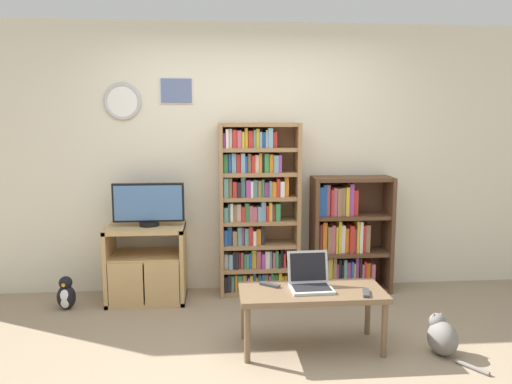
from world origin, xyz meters
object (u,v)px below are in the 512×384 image
object	(u,v)px
coffee_table	(312,296)
cat	(442,336)
remote_near_laptop	(366,293)
tv_stand	(147,263)
bookshelf_tall	(256,210)
penguin_figurine	(66,294)
bookshelf_short	(345,237)
laptop	(310,279)
remote_far_from_laptop	(270,285)
television	(149,204)

from	to	relation	value
coffee_table	cat	bearing A→B (deg)	-11.29
remote_near_laptop	tv_stand	bearing A→B (deg)	159.14
bookshelf_tall	penguin_figurine	world-z (taller)	bookshelf_tall
bookshelf_tall	bookshelf_short	world-z (taller)	bookshelf_tall
bookshelf_tall	laptop	bearing A→B (deg)	-75.57
tv_stand	remote_far_from_laptop	xyz separation A→B (m)	(1.05, -0.99, 0.10)
coffee_table	remote_near_laptop	xyz separation A→B (m)	(0.37, -0.12, 0.06)
coffee_table	remote_far_from_laptop	xyz separation A→B (m)	(-0.30, 0.11, 0.06)
bookshelf_tall	laptop	size ratio (longest dim) A/B	5.22
bookshelf_tall	cat	xyz separation A→B (m)	(1.24, -1.42, -0.69)
tv_stand	bookshelf_tall	size ratio (longest dim) A/B	0.43
tv_stand	remote_far_from_laptop	size ratio (longest dim) A/B	4.65
coffee_table	remote_near_laptop	bearing A→B (deg)	-18.24
remote_far_from_laptop	penguin_figurine	distance (m)	1.95
bookshelf_tall	coffee_table	xyz separation A→B (m)	(0.31, -1.24, -0.42)
remote_far_from_laptop	laptop	bearing A→B (deg)	-63.89
laptop	remote_far_from_laptop	distance (m)	0.30
laptop	tv_stand	bearing A→B (deg)	139.73
bookshelf_short	penguin_figurine	size ratio (longest dim) A/B	3.74
television	coffee_table	xyz separation A→B (m)	(1.31, -1.13, -0.51)
laptop	remote_far_from_laptop	xyz separation A→B (m)	(-0.29, 0.06, -0.05)
tv_stand	coffee_table	world-z (taller)	tv_stand
coffee_table	television	bearing A→B (deg)	139.38
bookshelf_short	penguin_figurine	bearing A→B (deg)	-173.30
tv_stand	remote_near_laptop	world-z (taller)	tv_stand
bookshelf_short	remote_far_from_laptop	xyz separation A→B (m)	(-0.87, -1.12, -0.08)
tv_stand	remote_far_from_laptop	distance (m)	1.45
tv_stand	bookshelf_short	bearing A→B (deg)	3.89
penguin_figurine	cat	bearing A→B (deg)	-20.53
television	coffee_table	size ratio (longest dim) A/B	0.61
bookshelf_short	cat	xyz separation A→B (m)	(0.35, -1.42, -0.40)
coffee_table	laptop	xyz separation A→B (m)	(-0.01, 0.05, 0.11)
bookshelf_short	remote_far_from_laptop	distance (m)	1.42
remote_far_from_laptop	bookshelf_tall	bearing A→B (deg)	38.56
cat	tv_stand	bearing A→B (deg)	138.40
television	cat	distance (m)	2.71
bookshelf_short	coffee_table	distance (m)	1.37
coffee_table	penguin_figurine	bearing A→B (deg)	155.59
tv_stand	cat	world-z (taller)	tv_stand
bookshelf_short	coffee_table	xyz separation A→B (m)	(-0.57, -1.23, -0.14)
tv_stand	laptop	xyz separation A→B (m)	(1.34, -1.05, 0.15)
bookshelf_tall	bookshelf_short	distance (m)	0.93
laptop	remote_near_laptop	xyz separation A→B (m)	(0.38, -0.17, -0.05)
tv_stand	cat	size ratio (longest dim) A/B	1.49
television	laptop	distance (m)	1.74
television	bookshelf_tall	size ratio (longest dim) A/B	0.39
remote_near_laptop	bookshelf_tall	bearing A→B (deg)	131.27
bookshelf_tall	remote_far_from_laptop	bearing A→B (deg)	-89.31
television	bookshelf_tall	bearing A→B (deg)	6.42
penguin_figurine	coffee_table	bearing A→B (deg)	-24.41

